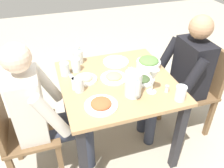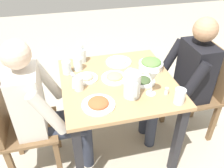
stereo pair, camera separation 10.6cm
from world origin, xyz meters
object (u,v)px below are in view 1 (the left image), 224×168
(water_pitcher, at_px, (133,84))
(water_glass_far_right, at_px, (65,69))
(salad_bowl, at_px, (149,63))
(water_glass_near_right, at_px, (79,85))
(salt_shaker, at_px, (167,89))
(plate_dolmas, at_px, (143,80))
(oil_carafe, at_px, (78,57))
(wine_glass, at_px, (153,76))
(diner_far, at_px, (181,76))
(plate_fries, at_px, (114,77))
(plate_rice_curry, at_px, (101,104))
(water_glass_far_left, at_px, (76,65))
(dining_table, at_px, (117,93))
(plate_beans, at_px, (86,78))
(chair_near, at_px, (18,130))
(chair_far, at_px, (198,85))
(water_glass_by_pitcher, at_px, (181,93))
(diner_near, at_px, (44,109))
(plate_yoghurt, at_px, (116,61))

(water_pitcher, xyz_separation_m, water_glass_far_right, (-0.41, -0.42, -0.04))
(salad_bowl, height_order, water_glass_far_right, water_glass_far_right)
(water_glass_near_right, distance_m, salt_shaker, 0.64)
(plate_dolmas, xyz_separation_m, oil_carafe, (-0.43, -0.42, 0.04))
(water_glass_far_right, xyz_separation_m, salt_shaker, (0.46, 0.67, -0.03))
(plate_dolmas, distance_m, wine_glass, 0.20)
(diner_far, relative_size, plate_fries, 5.60)
(plate_rice_curry, xyz_separation_m, water_glass_far_left, (-0.50, -0.08, 0.04))
(diner_far, distance_m, water_glass_far_right, 0.99)
(plate_dolmas, bearing_deg, dining_table, -110.28)
(plate_beans, xyz_separation_m, plate_rice_curry, (0.34, 0.03, 0.00))
(plate_fries, bearing_deg, plate_beans, -102.04)
(chair_near, relative_size, chair_far, 1.00)
(chair_far, relative_size, salad_bowl, 4.33)
(chair_near, relative_size, water_glass_by_pitcher, 7.93)
(water_pitcher, distance_m, salt_shaker, 0.26)
(dining_table, relative_size, plate_fries, 4.17)
(diner_near, xyz_separation_m, diner_far, (-0.08, 1.17, 0.00))
(chair_near, bearing_deg, plate_dolmas, 90.55)
(dining_table, distance_m, plate_dolmas, 0.24)
(wine_glass, bearing_deg, water_glass_far_right, -126.91)
(diner_near, relative_size, salad_bowl, 5.77)
(water_glass_far_right, bearing_deg, water_glass_by_pitcher, 51.64)
(salad_bowl, height_order, water_glass_far_left, water_glass_far_left)
(dining_table, bearing_deg, water_glass_by_pitcher, 43.10)
(diner_near, xyz_separation_m, plate_dolmas, (-0.01, 0.77, 0.09))
(plate_rice_curry, bearing_deg, water_glass_by_pitcher, 79.58)
(water_glass_far_right, relative_size, water_glass_by_pitcher, 0.98)
(water_glass_far_right, relative_size, oil_carafe, 0.66)
(chair_near, bearing_deg, plate_rice_curry, 72.61)
(chair_near, distance_m, wine_glass, 1.06)
(water_glass_by_pitcher, bearing_deg, plate_yoghurt, -157.64)
(water_pitcher, bearing_deg, dining_table, -167.61)
(salt_shaker, bearing_deg, plate_yoghurt, -157.39)
(chair_far, xyz_separation_m, water_glass_near_right, (0.05, -1.10, 0.28))
(dining_table, bearing_deg, wine_glass, 40.64)
(dining_table, height_order, salad_bowl, salad_bowl)
(plate_beans, bearing_deg, water_glass_far_right, -132.11)
(dining_table, distance_m, plate_rice_curry, 0.36)
(water_glass_far_right, height_order, salt_shaker, water_glass_far_right)
(dining_table, bearing_deg, plate_fries, -148.94)
(salad_bowl, relative_size, plate_dolmas, 1.09)
(diner_far, distance_m, plate_fries, 0.61)
(oil_carafe, xyz_separation_m, salt_shaker, (0.62, 0.53, -0.03))
(chair_far, height_order, plate_fries, chair_far)
(water_pitcher, height_order, plate_fries, water_pitcher)
(plate_beans, xyz_separation_m, wine_glass, (0.30, 0.43, 0.13))
(water_glass_far_left, relative_size, oil_carafe, 0.66)
(plate_rice_curry, xyz_separation_m, water_glass_near_right, (-0.22, -0.10, 0.04))
(water_glass_far_right, xyz_separation_m, wine_glass, (0.43, 0.57, 0.09))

